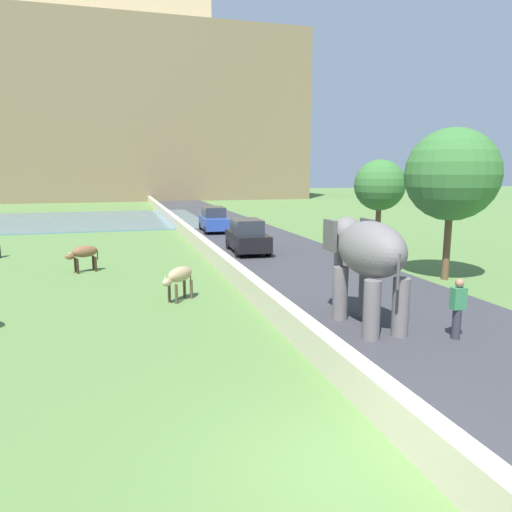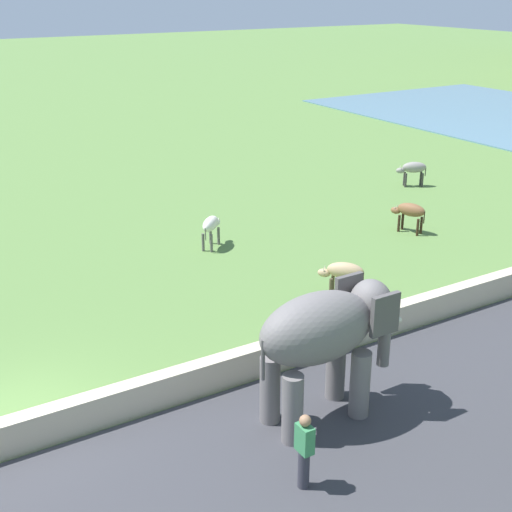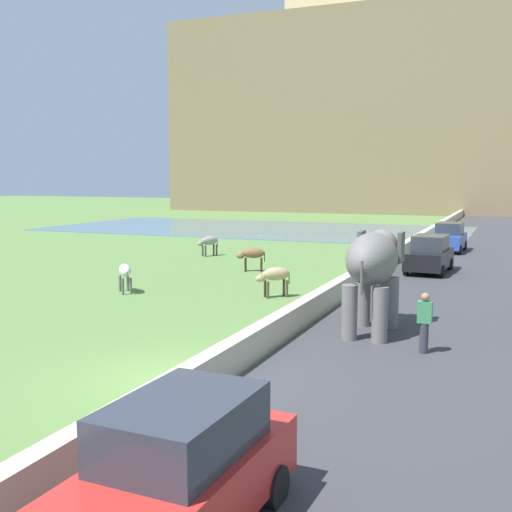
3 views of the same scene
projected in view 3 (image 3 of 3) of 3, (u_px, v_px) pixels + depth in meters
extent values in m
plane|color=#567A3D|center=(167.00, 378.00, 14.15)|extent=(220.00, 220.00, 0.00)
cube|color=#38383D|center=(466.00, 270.00, 30.54)|extent=(7.00, 120.00, 0.06)
cube|color=beige|center=(381.00, 264.00, 30.12)|extent=(0.40, 110.00, 0.78)
cube|color=slate|center=(257.00, 229.00, 55.06)|extent=(36.00, 18.00, 0.08)
cube|color=#7F6B4C|center=(419.00, 118.00, 86.87)|extent=(64.00, 28.00, 25.53)
cube|color=#D6BC89|center=(423.00, 0.00, 84.89)|extent=(37.30, 8.00, 6.00)
cylinder|color=#D6BC89|center=(312.00, 13.00, 90.98)|extent=(4.39, 4.39, 5.76)
ellipsoid|color=slate|center=(372.00, 259.00, 17.70)|extent=(1.43, 2.72, 1.50)
cylinder|color=slate|center=(363.00, 302.00, 18.84)|extent=(0.44, 0.44, 1.60)
cylinder|color=slate|center=(391.00, 304.00, 18.53)|extent=(0.44, 0.44, 1.60)
cylinder|color=slate|center=(349.00, 313.00, 17.23)|extent=(0.44, 0.44, 1.60)
cylinder|color=slate|center=(380.00, 316.00, 16.92)|extent=(0.44, 0.44, 1.60)
ellipsoid|color=slate|center=(382.00, 247.00, 18.98)|extent=(1.01, 0.91, 1.10)
cube|color=#504C4C|center=(361.00, 246.00, 19.08)|extent=(0.13, 0.70, 0.90)
cube|color=#504C4C|center=(401.00, 247.00, 18.63)|extent=(0.13, 0.70, 0.90)
cylinder|color=slate|center=(384.00, 274.00, 19.53)|extent=(0.28, 0.28, 1.50)
cone|color=silver|center=(377.00, 259.00, 19.49)|extent=(0.13, 0.56, 0.17)
cone|color=silver|center=(391.00, 260.00, 19.33)|extent=(0.13, 0.56, 0.17)
cylinder|color=#504C4C|center=(362.00, 278.00, 16.53)|extent=(0.08, 0.08, 0.90)
cylinder|color=#33333D|center=(424.00, 339.00, 15.94)|extent=(0.22, 0.22, 0.85)
cube|color=#388451|center=(425.00, 312.00, 15.85)|extent=(0.36, 0.22, 0.56)
sphere|color=#997051|center=(425.00, 297.00, 15.80)|extent=(0.22, 0.22, 0.22)
cube|color=#2D4CA8|center=(449.00, 241.00, 37.98)|extent=(1.84, 4.06, 0.80)
cube|color=#2D333D|center=(450.00, 228.00, 38.06)|extent=(1.52, 2.25, 0.70)
cylinder|color=black|center=(460.00, 250.00, 36.52)|extent=(0.20, 0.61, 0.60)
cylinder|color=black|center=(432.00, 249.00, 37.19)|extent=(0.20, 0.61, 0.60)
cylinder|color=black|center=(465.00, 246.00, 38.86)|extent=(0.20, 0.61, 0.60)
cylinder|color=black|center=(438.00, 245.00, 39.53)|extent=(0.20, 0.61, 0.60)
cube|color=red|center=(175.00, 490.00, 7.69)|extent=(1.82, 4.05, 0.80)
cube|color=#2D333D|center=(183.00, 426.00, 7.77)|extent=(1.51, 2.24, 0.70)
cylinder|color=black|center=(276.00, 487.00, 8.58)|extent=(0.20, 0.61, 0.60)
cylinder|color=black|center=(175.00, 465.00, 9.24)|extent=(0.20, 0.61, 0.60)
cube|color=black|center=(429.00, 259.00, 29.60)|extent=(1.89, 4.08, 0.80)
cube|color=#2D333D|center=(431.00, 243.00, 29.68)|extent=(1.55, 2.27, 0.70)
cylinder|color=black|center=(442.00, 272.00, 28.14)|extent=(0.21, 0.61, 0.60)
cylinder|color=black|center=(406.00, 270.00, 28.83)|extent=(0.21, 0.61, 0.60)
cylinder|color=black|center=(451.00, 265.00, 30.46)|extent=(0.21, 0.61, 0.60)
cylinder|color=black|center=(417.00, 263.00, 31.15)|extent=(0.21, 0.61, 0.60)
ellipsoid|color=brown|center=(253.00, 253.00, 30.19)|extent=(1.18, 0.81, 0.50)
cylinder|color=#302014|center=(245.00, 265.00, 30.11)|extent=(0.10, 0.10, 0.65)
cylinder|color=#302014|center=(246.00, 264.00, 30.42)|extent=(0.10, 0.10, 0.65)
cylinder|color=#302014|center=(261.00, 265.00, 30.10)|extent=(0.10, 0.10, 0.65)
cylinder|color=#302014|center=(261.00, 264.00, 30.40)|extent=(0.10, 0.10, 0.65)
ellipsoid|color=brown|center=(240.00, 256.00, 30.22)|extent=(0.46, 0.37, 0.26)
cone|color=beige|center=(240.00, 253.00, 30.11)|extent=(0.04, 0.04, 0.12)
cone|color=beige|center=(240.00, 252.00, 30.29)|extent=(0.04, 0.04, 0.12)
cylinder|color=#302014|center=(265.00, 257.00, 30.20)|extent=(0.04, 0.04, 0.45)
ellipsoid|color=silver|center=(125.00, 270.00, 24.55)|extent=(1.07, 1.11, 0.50)
cylinder|color=#595753|center=(120.00, 283.00, 24.92)|extent=(0.10, 0.10, 0.65)
cylinder|color=#595753|center=(128.00, 283.00, 25.03)|extent=(0.10, 0.10, 0.65)
cylinder|color=#595753|center=(123.00, 286.00, 24.21)|extent=(0.10, 0.10, 0.65)
cylinder|color=#595753|center=(131.00, 286.00, 24.31)|extent=(0.10, 0.10, 0.65)
ellipsoid|color=silver|center=(123.00, 272.00, 25.15)|extent=(0.45, 0.46, 0.26)
cone|color=beige|center=(120.00, 268.00, 25.10)|extent=(0.04, 0.04, 0.12)
cone|color=beige|center=(125.00, 268.00, 25.16)|extent=(0.04, 0.04, 0.12)
cylinder|color=#595753|center=(127.00, 277.00, 24.07)|extent=(0.04, 0.04, 0.45)
ellipsoid|color=gray|center=(210.00, 241.00, 36.15)|extent=(0.93, 1.17, 0.50)
cylinder|color=#373533|center=(206.00, 251.00, 35.87)|extent=(0.10, 0.10, 0.65)
cylinder|color=#373533|center=(203.00, 251.00, 36.11)|extent=(0.10, 0.10, 0.65)
cylinder|color=#373533|center=(217.00, 250.00, 36.33)|extent=(0.10, 0.10, 0.65)
cylinder|color=#373533|center=(214.00, 250.00, 36.57)|extent=(0.10, 0.10, 0.65)
ellipsoid|color=gray|center=(200.00, 244.00, 35.79)|extent=(0.41, 0.47, 0.26)
cone|color=beige|center=(201.00, 241.00, 35.69)|extent=(0.04, 0.04, 0.12)
cone|color=beige|center=(199.00, 241.00, 35.84)|extent=(0.04, 0.04, 0.12)
cylinder|color=#373533|center=(217.00, 243.00, 36.50)|extent=(0.04, 0.04, 0.45)
ellipsoid|color=tan|center=(276.00, 274.00, 23.64)|extent=(1.11, 1.06, 0.50)
cylinder|color=#493D2C|center=(268.00, 290.00, 23.44)|extent=(0.10, 0.10, 0.65)
cylinder|color=#493D2C|center=(265.00, 289.00, 23.73)|extent=(0.10, 0.10, 0.65)
cylinder|color=#493D2C|center=(287.00, 289.00, 23.70)|extent=(0.10, 0.10, 0.65)
cylinder|color=#493D2C|center=(284.00, 287.00, 23.99)|extent=(0.10, 0.10, 0.65)
ellipsoid|color=tan|center=(260.00, 279.00, 23.45)|extent=(0.46, 0.45, 0.26)
cone|color=beige|center=(261.00, 275.00, 23.35)|extent=(0.04, 0.04, 0.12)
cone|color=beige|center=(260.00, 274.00, 23.52)|extent=(0.04, 0.04, 0.12)
cylinder|color=#493D2C|center=(289.00, 278.00, 23.85)|extent=(0.04, 0.04, 0.45)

